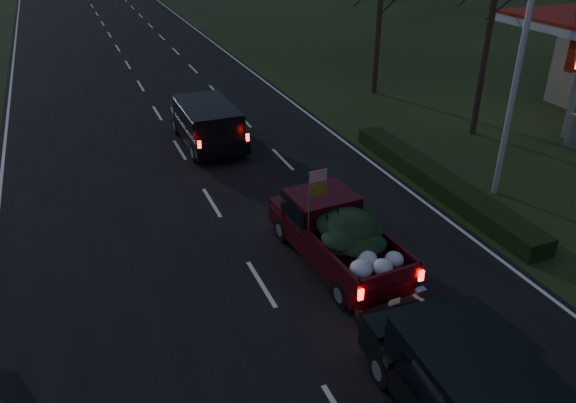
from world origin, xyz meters
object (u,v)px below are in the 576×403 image
object	(u,v)px
light_pole	(525,34)
pickup_truck	(337,231)
rear_suv	(482,397)
lead_suv	(207,120)

from	to	relation	value
light_pole	pickup_truck	world-z (taller)	light_pole
light_pole	rear_suv	bearing A→B (deg)	-132.21
light_pole	pickup_truck	distance (m)	8.63
light_pole	pickup_truck	size ratio (longest dim) A/B	1.77
lead_suv	rear_suv	world-z (taller)	rear_suv
light_pole	lead_suv	world-z (taller)	light_pole
pickup_truck	lead_suv	size ratio (longest dim) A/B	1.02
light_pole	lead_suv	xyz separation A→B (m)	(-8.21, 8.13, -4.37)
light_pole	pickup_truck	bearing A→B (deg)	-166.21
pickup_truck	light_pole	bearing A→B (deg)	10.27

